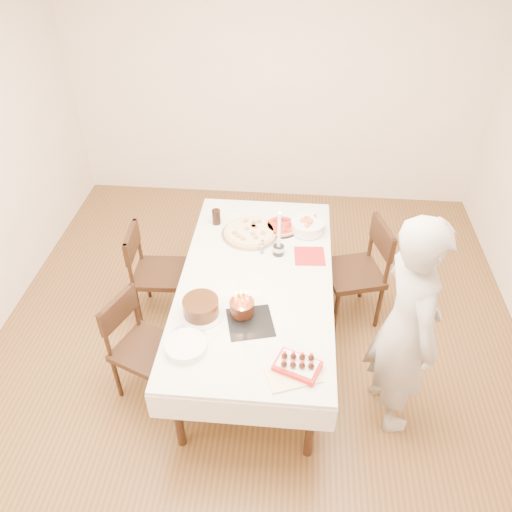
# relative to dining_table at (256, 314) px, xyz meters

# --- Properties ---
(floor) EXTENTS (5.00, 5.00, 0.00)m
(floor) POSITION_rel_dining_table_xyz_m (0.01, -0.07, -0.38)
(floor) COLOR brown
(floor) RESTS_ON ground
(wall_back) EXTENTS (4.50, 0.04, 2.70)m
(wall_back) POSITION_rel_dining_table_xyz_m (0.01, 2.43, 0.98)
(wall_back) COLOR white
(wall_back) RESTS_ON floor
(dining_table) EXTENTS (1.40, 2.27, 0.75)m
(dining_table) POSITION_rel_dining_table_xyz_m (0.00, 0.00, 0.00)
(dining_table) COLOR white
(dining_table) RESTS_ON floor
(chair_right_savory) EXTENTS (0.61, 0.61, 0.96)m
(chair_right_savory) POSITION_rel_dining_table_xyz_m (0.79, 0.45, 0.10)
(chair_right_savory) COLOR black
(chair_right_savory) RESTS_ON floor
(chair_left_savory) EXTENTS (0.48, 0.48, 0.89)m
(chair_left_savory) POSITION_rel_dining_table_xyz_m (-0.86, 0.34, 0.07)
(chair_left_savory) COLOR black
(chair_left_savory) RESTS_ON floor
(chair_left_dessert) EXTENTS (0.58, 0.58, 0.87)m
(chair_left_dessert) POSITION_rel_dining_table_xyz_m (-0.76, -0.49, 0.06)
(chair_left_dessert) COLOR black
(chair_left_dessert) RESTS_ON floor
(person) EXTENTS (0.56, 0.72, 1.73)m
(person) POSITION_rel_dining_table_xyz_m (1.02, -0.52, 0.49)
(person) COLOR #9D9994
(person) RESTS_ON floor
(pizza_white) EXTENTS (0.62, 0.62, 0.04)m
(pizza_white) POSITION_rel_dining_table_xyz_m (-0.10, 0.55, 0.40)
(pizza_white) COLOR beige
(pizza_white) RESTS_ON dining_table
(pizza_pepperoni) EXTENTS (0.31, 0.31, 0.04)m
(pizza_pepperoni) POSITION_rel_dining_table_xyz_m (0.16, 0.66, 0.40)
(pizza_pepperoni) COLOR red
(pizza_pepperoni) RESTS_ON dining_table
(red_placemat) EXTENTS (0.25, 0.25, 0.01)m
(red_placemat) POSITION_rel_dining_table_xyz_m (0.40, 0.31, 0.38)
(red_placemat) COLOR #B21E1E
(red_placemat) RESTS_ON dining_table
(pasta_bowl) EXTENTS (0.35, 0.35, 0.09)m
(pasta_bowl) POSITION_rel_dining_table_xyz_m (0.38, 0.64, 0.43)
(pasta_bowl) COLOR white
(pasta_bowl) RESTS_ON dining_table
(taper_candle) EXTENTS (0.10, 0.10, 0.42)m
(taper_candle) POSITION_rel_dining_table_xyz_m (0.15, 0.31, 0.58)
(taper_candle) COLOR white
(taper_candle) RESTS_ON dining_table
(shaker_pair) EXTENTS (0.10, 0.10, 0.09)m
(shaker_pair) POSITION_rel_dining_table_xyz_m (0.02, 0.32, 0.42)
(shaker_pair) COLOR white
(shaker_pair) RESTS_ON dining_table
(cola_glass) EXTENTS (0.08, 0.08, 0.13)m
(cola_glass) POSITION_rel_dining_table_xyz_m (-0.40, 0.69, 0.44)
(cola_glass) COLOR black
(cola_glass) RESTS_ON dining_table
(layer_cake) EXTENTS (0.38, 0.38, 0.13)m
(layer_cake) POSITION_rel_dining_table_xyz_m (-0.35, -0.39, 0.44)
(layer_cake) COLOR #381F0E
(layer_cake) RESTS_ON dining_table
(cake_board) EXTENTS (0.37, 0.37, 0.01)m
(cake_board) POSITION_rel_dining_table_xyz_m (0.00, -0.45, 0.38)
(cake_board) COLOR black
(cake_board) RESTS_ON dining_table
(birthday_cake) EXTENTS (0.22, 0.22, 0.16)m
(birthday_cake) POSITION_rel_dining_table_xyz_m (-0.06, -0.37, 0.47)
(birthday_cake) COLOR #37190F
(birthday_cake) RESTS_ON dining_table
(strawberry_box) EXTENTS (0.32, 0.27, 0.07)m
(strawberry_box) POSITION_rel_dining_table_xyz_m (0.33, -0.81, 0.41)
(strawberry_box) COLOR red
(strawberry_box) RESTS_ON dining_table
(box_lid) EXTENTS (0.38, 0.32, 0.03)m
(box_lid) POSITION_rel_dining_table_xyz_m (0.30, -0.86, 0.38)
(box_lid) COLOR beige
(box_lid) RESTS_ON dining_table
(plate_stack) EXTENTS (0.32, 0.32, 0.06)m
(plate_stack) POSITION_rel_dining_table_xyz_m (-0.39, -0.72, 0.40)
(plate_stack) COLOR white
(plate_stack) RESTS_ON dining_table
(china_plate) EXTENTS (0.29, 0.29, 0.01)m
(china_plate) POSITION_rel_dining_table_xyz_m (-0.40, -0.61, 0.38)
(china_plate) COLOR white
(china_plate) RESTS_ON dining_table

